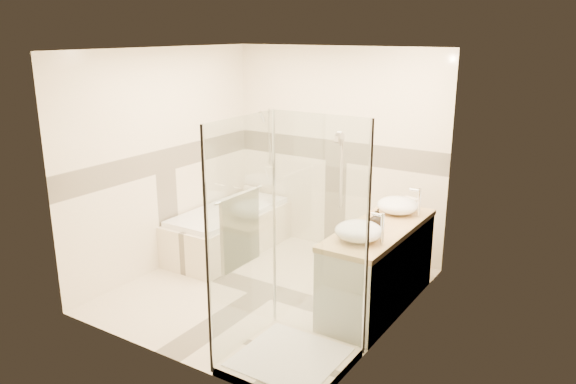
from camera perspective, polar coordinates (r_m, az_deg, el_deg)
The scene contains 12 objects.
room at distance 5.62m, azimuth -1.69°, elevation 1.54°, with size 2.82×3.02×2.52m.
bathtub at distance 7.01m, azimuth -6.00°, elevation -3.68°, with size 0.75×1.70×0.56m.
vanity at distance 5.65m, azimuth 9.15°, elevation -7.55°, with size 0.58×1.62×0.85m.
shower_enclosure at distance 4.72m, azimuth -0.53°, elevation -11.24°, with size 0.96×0.93×2.04m.
vessel_sink_near at distance 5.89m, azimuth 11.08°, elevation -1.33°, with size 0.43×0.43×0.17m, color white.
vessel_sink_far at distance 5.09m, azimuth 7.20°, elevation -3.95°, with size 0.43×0.43×0.17m, color white.
faucet_near at distance 5.80m, azimuth 13.09°, elevation -0.85°, with size 0.12×0.03×0.30m.
faucet_far at distance 4.98m, azimuth 9.47°, elevation -3.48°, with size 0.12×0.03×0.29m.
amenity_bottle_a at distance 5.45m, azimuth 9.12°, elevation -2.61°, with size 0.08×0.08×0.18m, color black.
amenity_bottle_b at distance 5.42m, azimuth 8.92°, elevation -2.79°, with size 0.14×0.14×0.17m, color black.
folded_towels at distance 6.10m, azimuth 11.82°, elevation -1.17°, with size 0.17×0.28×0.09m, color white.
rolled_towel at distance 7.55m, azimuth -3.77°, elevation 0.23°, with size 0.10×0.10×0.21m, color white.
Camera 1 is at (3.13, -4.47, 2.68)m, focal length 35.00 mm.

